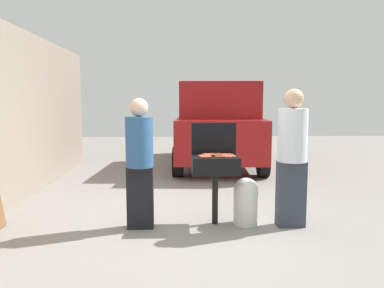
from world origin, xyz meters
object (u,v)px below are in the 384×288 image
Objects in this scene: hot_dog_1 at (228,155)px; hot_dog_14 at (207,154)px; hot_dog_2 at (219,155)px; person_right at (292,153)px; hot_dog_7 at (209,154)px; propane_tank at (246,200)px; hot_dog_13 at (231,156)px; hot_dog_0 at (203,156)px; hot_dog_5 at (205,156)px; hot_dog_11 at (205,157)px; hot_dog_4 at (221,157)px; hot_dog_10 at (228,156)px; bbq_grill at (215,167)px; hot_dog_12 at (230,157)px; hot_dog_15 at (206,157)px; person_left at (140,159)px; hot_dog_9 at (216,154)px; parked_minivan at (218,124)px; hot_dog_8 at (206,156)px; hot_dog_6 at (209,155)px; hot_dog_3 at (226,154)px.

hot_dog_1 is 0.29m from hot_dog_14.
person_right reaches higher than hot_dog_2.
propane_tank is at bearing -13.19° from hot_dog_7.
hot_dog_13 is at bearing -39.00° from hot_dog_14.
hot_dog_0 is 0.34m from hot_dog_1.
hot_dog_1 is 1.00× the size of hot_dog_5.
hot_dog_11 is 0.28m from hot_dog_14.
hot_dog_10 is (0.10, 0.05, 0.00)m from hot_dog_4.
hot_dog_10 is at bearing -24.68° from bbq_grill.
hot_dog_15 is (-0.30, 0.01, 0.00)m from hot_dog_12.
hot_dog_2 is 1.02m from person_left.
hot_dog_7 is 0.90m from person_left.
parked_minivan is (0.52, 4.38, 0.12)m from hot_dog_9.
hot_dog_4 is 1.00× the size of hot_dog_8.
propane_tank is at bearing -18.16° from person_right.
hot_dog_7 is at bearing 166.81° from propane_tank.
hot_dog_4 is at bearing 15.69° from person_left.
hot_dog_4 is 0.12m from hot_dog_12.
hot_dog_0 is at bearing -110.13° from hot_dog_14.
hot_dog_10 reaches higher than propane_tank.
bbq_grill is 0.20m from hot_dog_4.
hot_dog_10 is at bearing -31.76° from hot_dog_7.
hot_dog_6 is 0.04m from hot_dog_7.
hot_dog_0 is at bearing -156.73° from hot_dog_3.
hot_dog_4 and hot_dog_7 have the same top height.
hot_dog_4 is 0.69m from propane_tank.
hot_dog_8 is 1.00× the size of hot_dog_10.
propane_tank is at bearing 5.84° from hot_dog_8.
hot_dog_2 is at bearing 170.64° from propane_tank.
hot_dog_11 is at bearing -136.17° from hot_dog_2.
propane_tank is 4.61m from parked_minivan.
hot_dog_1 and hot_dog_13 have the same top height.
parked_minivan reaches higher than hot_dog_7.
hot_dog_8 is (-0.13, -0.09, 0.15)m from bbq_grill.
bbq_grill is 0.26m from hot_dog_13.
hot_dog_12 is 1.13m from person_left.
hot_dog_13 is 0.07× the size of person_right.
hot_dog_11 is at bearing -108.03° from hot_dog_6.
hot_dog_10 is 1.00× the size of hot_dog_12.
hot_dog_5 is 0.07× the size of person_right.
hot_dog_0 is 1.00× the size of hot_dog_14.
hot_dog_3 and hot_dog_10 have the same top height.
hot_dog_12 is (0.31, -0.13, 0.00)m from hot_dog_5.
person_right is (1.04, -0.16, 0.04)m from hot_dog_6.
bbq_grill is 6.90× the size of hot_dog_9.
hot_dog_9 is (0.10, 0.09, 0.00)m from hot_dog_6.
person_right is at bearing 15.67° from person_left.
person_left is at bearing -179.82° from hot_dog_13.
hot_dog_13 is at bearing 16.36° from person_left.
hot_dog_4 is at bearing 168.20° from hot_dog_12.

